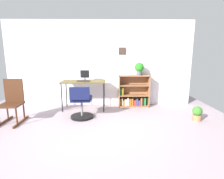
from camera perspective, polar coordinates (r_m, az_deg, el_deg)
name	(u,v)px	position (r m, az deg, el deg)	size (l,w,h in m)	color
ground_plane	(94,137)	(3.25, -5.79, -15.11)	(6.24, 6.24, 0.00)	#9C8B93
wall_back	(100,64)	(5.06, -4.04, 8.30)	(5.20, 0.12, 2.36)	white
desk	(84,83)	(4.67, -9.12, 2.01)	(1.13, 0.57, 0.76)	#50421F
monitor	(85,75)	(4.73, -8.75, 4.50)	(0.23, 0.16, 0.27)	#262628
keyboard	(84,81)	(4.59, -9.18, 2.71)	(0.33, 0.14, 0.02)	black
office_chair	(81,104)	(4.06, -9.85, -4.75)	(0.52, 0.55, 0.76)	black
rocking_chair	(12,101)	(4.33, -29.43, -3.21)	(0.42, 0.64, 0.93)	#432413
bookshelf_low	(133,93)	(5.01, 6.82, -1.00)	(0.85, 0.30, 0.88)	brown
potted_plant_on_shelf	(139,68)	(4.88, 8.79, 6.87)	(0.25, 0.25, 0.34)	#474C51
potted_plant_floor	(197,113)	(4.35, 25.78, -6.93)	(0.21, 0.21, 0.32)	#9E6642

